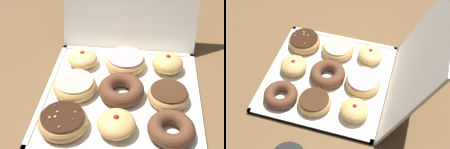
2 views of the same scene
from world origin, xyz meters
TOP-DOWN VIEW (x-y plane):
  - ground_plane at (0.00, 0.00)m, footprint 3.00×3.00m
  - donut_box at (0.00, 0.00)m, footprint 0.41×0.41m
  - box_lid_open at (0.00, 0.27)m, footprint 0.41×0.14m
  - sprinkle_donut_0 at (-0.12, -0.13)m, footprint 0.12×0.12m
  - jelly_filled_donut_1 at (0.00, -0.12)m, footprint 0.09×0.09m
  - chocolate_cake_ring_donut_2 at (0.12, -0.12)m, footprint 0.11×0.11m
  - glazed_ring_donut_3 at (-0.12, -0.00)m, footprint 0.12×0.12m
  - chocolate_cake_ring_donut_4 at (0.00, -0.00)m, footprint 0.12×0.12m
  - chocolate_frosted_donut_5 at (0.12, -0.01)m, footprint 0.11×0.11m
  - jelly_filled_donut_6 at (-0.12, 0.12)m, footprint 0.09×0.09m
  - pink_frosted_donut_7 at (-0.00, 0.12)m, footprint 0.12×0.12m
  - jelly_filled_donut_8 at (0.12, 0.12)m, footprint 0.09×0.09m

SIDE VIEW (x-z plane):
  - ground_plane at x=0.00m, z-range 0.00..0.00m
  - donut_box at x=0.00m, z-range 0.00..0.01m
  - chocolate_cake_ring_donut_2 at x=0.12m, z-range 0.01..0.05m
  - chocolate_frosted_donut_5 at x=0.12m, z-range 0.01..0.05m
  - chocolate_cake_ring_donut_4 at x=0.00m, z-range 0.01..0.05m
  - glazed_ring_donut_3 at x=-0.12m, z-range 0.01..0.05m
  - pink_frosted_donut_7 at x=0.00m, z-range 0.01..0.05m
  - sprinkle_donut_0 at x=-0.12m, z-range 0.01..0.05m
  - jelly_filled_donut_6 at x=-0.12m, z-range 0.01..0.06m
  - jelly_filled_donut_1 at x=0.00m, z-range 0.01..0.06m
  - jelly_filled_donut_8 at x=0.12m, z-range 0.01..0.06m
  - box_lid_open at x=0.00m, z-range 0.00..0.36m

